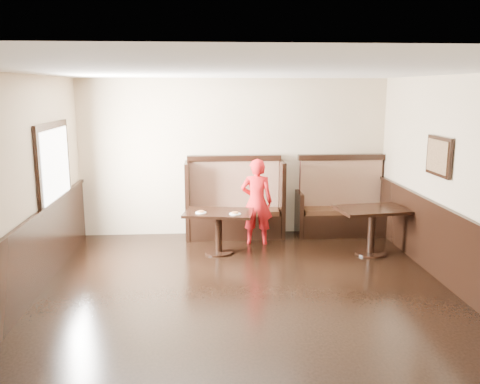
{
  "coord_description": "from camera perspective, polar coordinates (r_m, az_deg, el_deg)",
  "views": [
    {
      "loc": [
        -0.53,
        -5.56,
        2.62
      ],
      "look_at": [
        0.03,
        2.35,
        1.0
      ],
      "focal_mm": 38.0,
      "sensor_mm": 36.0,
      "label": 1
    }
  ],
  "objects": [
    {
      "name": "booth_neighbor",
      "position": [
        9.44,
        11.3,
        -1.78
      ],
      "size": [
        1.65,
        0.72,
        1.45
      ],
      "color": "black",
      "rests_on": "ground"
    },
    {
      "name": "table_neighbor",
      "position": [
        8.38,
        14.61,
        -3.04
      ],
      "size": [
        1.17,
        0.85,
        0.75
      ],
      "rotation": [
        0.0,
        0.0,
        0.14
      ],
      "color": "black",
      "rests_on": "ground"
    },
    {
      "name": "table_main",
      "position": [
        8.17,
        -2.41,
        -3.31
      ],
      "size": [
        1.18,
        0.86,
        0.69
      ],
      "rotation": [
        0.0,
        0.0,
        -0.18
      ],
      "color": "black",
      "rests_on": "ground"
    },
    {
      "name": "child",
      "position": [
        8.61,
        1.88,
        -1.1
      ],
      "size": [
        0.58,
        0.42,
        1.47
      ],
      "primitive_type": "imported",
      "rotation": [
        0.0,
        0.0,
        3.01
      ],
      "color": "red",
      "rests_on": "ground"
    },
    {
      "name": "pizza_plate_right",
      "position": [
        7.96,
        -0.56,
        -2.4
      ],
      "size": [
        0.18,
        0.18,
        0.03
      ],
      "color": "white",
      "rests_on": "table_main"
    },
    {
      "name": "pizza_plate_left",
      "position": [
        8.06,
        -4.41,
        -2.26
      ],
      "size": [
        0.17,
        0.17,
        0.03
      ],
      "color": "white",
      "rests_on": "table_main"
    },
    {
      "name": "ground",
      "position": [
        6.17,
        1.32,
        -13.59
      ],
      "size": [
        7.0,
        7.0,
        0.0
      ],
      "primitive_type": "plane",
      "color": "black",
      "rests_on": "ground"
    },
    {
      "name": "room_shell",
      "position": [
        6.17,
        -1.68,
        -6.92
      ],
      "size": [
        7.0,
        7.0,
        7.0
      ],
      "color": "#C4AE8E",
      "rests_on": "ground"
    },
    {
      "name": "booth_main",
      "position": [
        9.12,
        -0.6,
        -1.73
      ],
      "size": [
        1.75,
        0.72,
        1.45
      ],
      "color": "black",
      "rests_on": "ground"
    }
  ]
}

